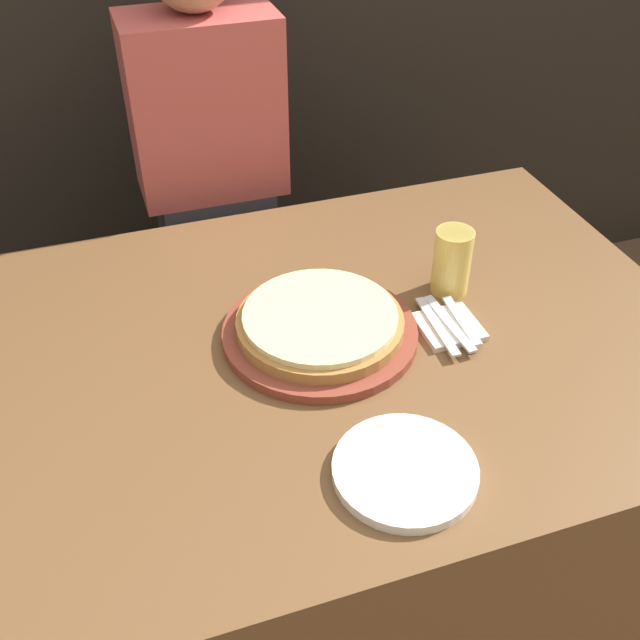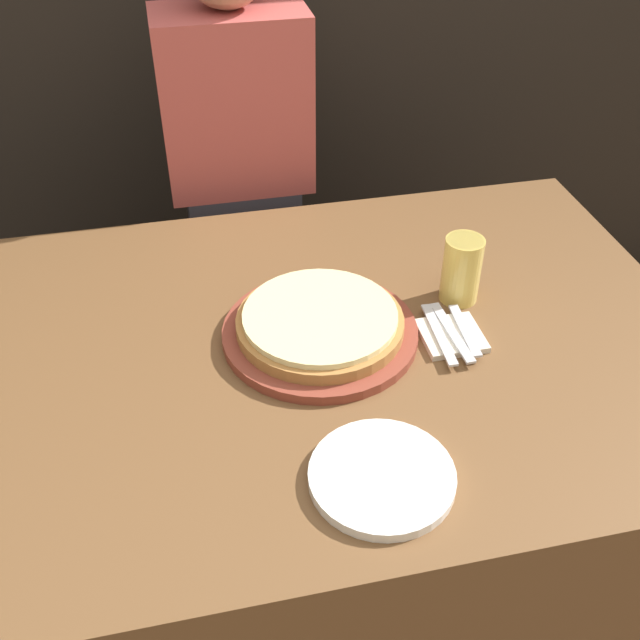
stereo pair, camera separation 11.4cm
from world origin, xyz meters
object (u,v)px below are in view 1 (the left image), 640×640
Objects in this scene: dinner_plate at (405,470)px; fork at (437,326)px; beer_glass at (452,259)px; diner_person at (215,210)px; pizza_on_board at (320,326)px; dinner_knife at (449,323)px; spoon at (462,321)px.

dinner_plate is 0.35m from fork.
diner_person reaches higher than beer_glass.
diner_person is at bearing 110.47° from fork.
pizza_on_board is 0.27× the size of diner_person.
dinner_knife is (0.24, -0.06, -0.01)m from pizza_on_board.
pizza_on_board is 1.63× the size of dinner_plate.
beer_glass is at bearing 75.06° from spoon.
dinner_knife is at bearing 0.00° from fork.
pizza_on_board is 0.68m from diner_person.
beer_glass is 0.76× the size of dinner_knife.
dinner_plate reaches higher than fork.
beer_glass is 0.14m from dinner_knife.
beer_glass is 0.76× the size of fork.
diner_person is (-0.27, 0.72, -0.10)m from fork.
dinner_knife is (0.02, 0.00, 0.00)m from fork.
dinner_knife and spoon have the same top height.
beer_glass is 0.13m from spoon.
pizza_on_board is at bearing 165.34° from fork.
dinner_plate is 1.25× the size of dinner_knife.
diner_person reaches higher than pizza_on_board.
beer_glass is at bearing 11.60° from pizza_on_board.
diner_person is at bearing 95.10° from pizza_on_board.
spoon is at bearing -11.93° from pizza_on_board.
pizza_on_board is 0.35m from dinner_plate.
dinner_plate is 0.38m from spoon.
dinner_knife is (-0.06, -0.11, -0.06)m from beer_glass.
pizza_on_board is 0.27m from spoon.
fork is 1.17× the size of spoon.
beer_glass is at bearing 64.14° from dinner_knife.
pizza_on_board is at bearing 92.96° from dinner_plate.
fork and spoon have the same top height.
spoon is at bearing -66.13° from diner_person.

